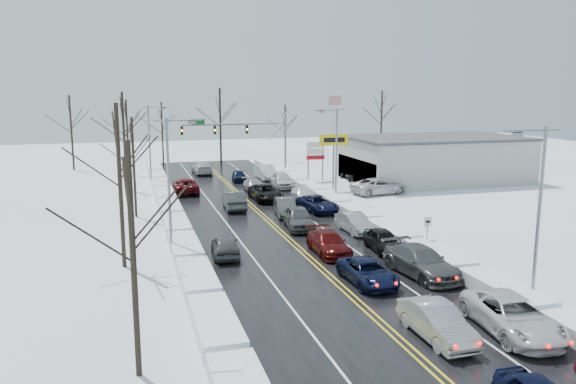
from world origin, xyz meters
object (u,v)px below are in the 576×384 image
object	(u,v)px
tires_plus_sign	(334,144)
flagpole	(329,126)
oncoming_car_0	(234,209)
dealership_building	(434,159)
traffic_signal_mast	(246,132)

from	to	relation	value
tires_plus_sign	flagpole	distance (m)	14.79
flagpole	oncoming_car_0	xyz separation A→B (m)	(-16.99, -21.17, -5.93)
tires_plus_sign	oncoming_car_0	bearing A→B (deg)	-149.84
tires_plus_sign	flagpole	bearing A→B (deg)	71.56
flagpole	dealership_building	world-z (taller)	flagpole
tires_plus_sign	oncoming_car_0	size ratio (longest dim) A/B	1.20
tires_plus_sign	oncoming_car_0	xyz separation A→B (m)	(-12.32, -7.16, -4.99)
tires_plus_sign	flagpole	size ratio (longest dim) A/B	0.60
tires_plus_sign	dealership_building	bearing A→B (deg)	8.47
tires_plus_sign	traffic_signal_mast	bearing A→B (deg)	120.46
oncoming_car_0	tires_plus_sign	bearing A→B (deg)	-146.80
flagpole	traffic_signal_mast	bearing A→B (deg)	-170.27
dealership_building	tires_plus_sign	bearing A→B (deg)	-171.53
traffic_signal_mast	flagpole	world-z (taller)	flagpole
oncoming_car_0	dealership_building	bearing A→B (deg)	-157.40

